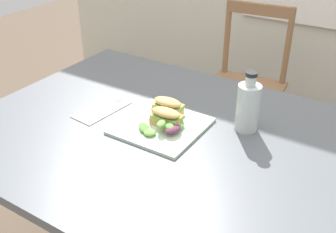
{
  "coord_description": "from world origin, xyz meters",
  "views": [
    {
      "loc": [
        0.58,
        -0.78,
        1.41
      ],
      "look_at": [
        -0.02,
        0.17,
        0.76
      ],
      "focal_mm": 43.09,
      "sensor_mm": 36.0,
      "label": 1
    }
  ],
  "objects_px": {
    "sandwich_half_front": "(166,117)",
    "fork_on_napkin": "(106,107)",
    "plate_lunch": "(161,126)",
    "bottle_cold_brew": "(248,109)",
    "sandwich_half_back": "(168,106)",
    "chair_wooden_far": "(245,87)",
    "dining_table": "(178,166)"
  },
  "relations": [
    {
      "from": "bottle_cold_brew",
      "to": "fork_on_napkin",
      "type": "bearing_deg",
      "value": -164.05
    },
    {
      "from": "chair_wooden_far",
      "to": "bottle_cold_brew",
      "type": "relative_size",
      "value": 4.47
    },
    {
      "from": "plate_lunch",
      "to": "fork_on_napkin",
      "type": "bearing_deg",
      "value": 179.17
    },
    {
      "from": "dining_table",
      "to": "plate_lunch",
      "type": "relative_size",
      "value": 5.2
    },
    {
      "from": "sandwich_half_front",
      "to": "fork_on_napkin",
      "type": "distance_m",
      "value": 0.25
    },
    {
      "from": "dining_table",
      "to": "bottle_cold_brew",
      "type": "distance_m",
      "value": 0.29
    },
    {
      "from": "plate_lunch",
      "to": "sandwich_half_front",
      "type": "height_order",
      "value": "sandwich_half_front"
    },
    {
      "from": "dining_table",
      "to": "bottle_cold_brew",
      "type": "xyz_separation_m",
      "value": [
        0.16,
        0.15,
        0.19
      ]
    },
    {
      "from": "plate_lunch",
      "to": "sandwich_half_back",
      "type": "xyz_separation_m",
      "value": [
        -0.02,
        0.07,
        0.03
      ]
    },
    {
      "from": "sandwich_half_back",
      "to": "fork_on_napkin",
      "type": "relative_size",
      "value": 0.54
    },
    {
      "from": "chair_wooden_far",
      "to": "sandwich_half_front",
      "type": "distance_m",
      "value": 1.05
    },
    {
      "from": "chair_wooden_far",
      "to": "fork_on_napkin",
      "type": "bearing_deg",
      "value": -97.16
    },
    {
      "from": "sandwich_half_front",
      "to": "sandwich_half_back",
      "type": "relative_size",
      "value": 1.0
    },
    {
      "from": "sandwich_half_back",
      "to": "bottle_cold_brew",
      "type": "height_order",
      "value": "bottle_cold_brew"
    },
    {
      "from": "plate_lunch",
      "to": "sandwich_half_back",
      "type": "relative_size",
      "value": 2.57
    },
    {
      "from": "sandwich_half_front",
      "to": "fork_on_napkin",
      "type": "relative_size",
      "value": 0.54
    },
    {
      "from": "dining_table",
      "to": "fork_on_napkin",
      "type": "relative_size",
      "value": 7.26
    },
    {
      "from": "plate_lunch",
      "to": "sandwich_half_back",
      "type": "height_order",
      "value": "sandwich_half_back"
    },
    {
      "from": "chair_wooden_far",
      "to": "bottle_cold_brew",
      "type": "bearing_deg",
      "value": -68.68
    },
    {
      "from": "fork_on_napkin",
      "to": "dining_table",
      "type": "bearing_deg",
      "value": -4.08
    },
    {
      "from": "dining_table",
      "to": "bottle_cold_brew",
      "type": "height_order",
      "value": "bottle_cold_brew"
    },
    {
      "from": "chair_wooden_far",
      "to": "fork_on_napkin",
      "type": "height_order",
      "value": "chair_wooden_far"
    },
    {
      "from": "plate_lunch",
      "to": "bottle_cold_brew",
      "type": "height_order",
      "value": "bottle_cold_brew"
    },
    {
      "from": "sandwich_half_back",
      "to": "fork_on_napkin",
      "type": "bearing_deg",
      "value": -162.27
    },
    {
      "from": "sandwich_half_back",
      "to": "bottle_cold_brew",
      "type": "xyz_separation_m",
      "value": [
        0.25,
        0.06,
        0.03
      ]
    },
    {
      "from": "dining_table",
      "to": "sandwich_half_front",
      "type": "height_order",
      "value": "sandwich_half_front"
    },
    {
      "from": "fork_on_napkin",
      "to": "chair_wooden_far",
      "type": "bearing_deg",
      "value": 82.84
    },
    {
      "from": "dining_table",
      "to": "chair_wooden_far",
      "type": "relative_size",
      "value": 1.55
    },
    {
      "from": "sandwich_half_front",
      "to": "bottle_cold_brew",
      "type": "height_order",
      "value": "bottle_cold_brew"
    },
    {
      "from": "chair_wooden_far",
      "to": "bottle_cold_brew",
      "type": "distance_m",
      "value": 0.99
    },
    {
      "from": "sandwich_half_back",
      "to": "dining_table",
      "type": "bearing_deg",
      "value": -43.5
    },
    {
      "from": "plate_lunch",
      "to": "fork_on_napkin",
      "type": "height_order",
      "value": "plate_lunch"
    }
  ]
}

